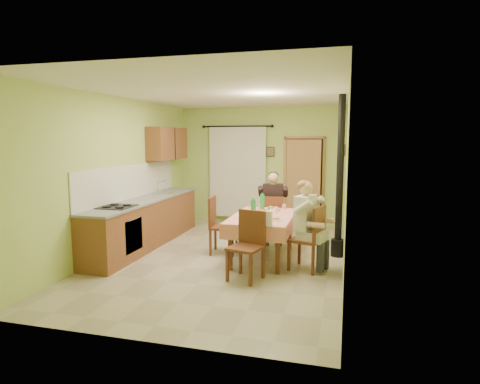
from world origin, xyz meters
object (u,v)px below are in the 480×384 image
(dining_table, at_px, (263,237))
(chair_far, at_px, (273,229))
(man_far, at_px, (273,199))
(chair_right, at_px, (307,252))
(stove_flue, at_px, (339,199))
(man_right, at_px, (307,215))
(chair_near, at_px, (246,260))
(chair_left, at_px, (223,237))

(dining_table, distance_m, chair_far, 1.06)
(chair_far, xyz_separation_m, man_far, (-0.00, 0.01, 0.59))
(man_far, bearing_deg, chair_far, -90.00)
(chair_right, xyz_separation_m, stove_flue, (0.46, 0.89, 0.73))
(man_right, bearing_deg, chair_near, 147.72)
(chair_right, xyz_separation_m, man_right, (-0.02, 0.00, 0.59))
(dining_table, relative_size, man_far, 1.23)
(dining_table, bearing_deg, chair_right, -26.66)
(dining_table, bearing_deg, man_right, -26.82)
(man_far, height_order, stove_flue, stove_flue)
(chair_far, height_order, chair_near, chair_near)
(chair_far, xyz_separation_m, chair_left, (-0.75, -0.89, 0.00))
(stove_flue, bearing_deg, chair_right, -117.13)
(dining_table, bearing_deg, stove_flue, 21.56)
(chair_right, relative_size, stove_flue, 0.37)
(dining_table, distance_m, chair_right, 0.89)
(man_far, relative_size, man_right, 1.00)
(man_far, height_order, man_right, same)
(chair_near, height_order, man_right, man_right)
(dining_table, bearing_deg, chair_left, 167.88)
(chair_near, bearing_deg, man_far, -75.09)
(chair_far, bearing_deg, stove_flue, -32.15)
(chair_left, xyz_separation_m, stove_flue, (2.02, 0.33, 0.73))
(chair_far, height_order, man_right, man_right)
(chair_left, bearing_deg, man_right, 65.08)
(chair_near, xyz_separation_m, chair_left, (-0.74, 1.23, 0.00))
(dining_table, height_order, chair_left, chair_left)
(chair_left, height_order, man_right, man_right)
(dining_table, distance_m, chair_left, 0.79)
(chair_left, bearing_deg, chair_far, 134.66)
(dining_table, xyz_separation_m, chair_far, (-0.01, 1.06, -0.09))
(dining_table, height_order, man_far, man_far)
(chair_left, bearing_deg, chair_right, 65.10)
(dining_table, height_order, man_right, man_right)
(stove_flue, bearing_deg, man_far, 155.58)
(chair_left, distance_m, man_right, 1.74)
(stove_flue, bearing_deg, chair_left, -170.64)
(chair_near, distance_m, man_far, 2.22)
(chair_left, xyz_separation_m, man_far, (0.75, 0.91, 0.59))
(chair_far, xyz_separation_m, chair_near, (-0.02, -2.13, 0.00))
(chair_far, distance_m, chair_near, 2.13)
(dining_table, distance_m, man_right, 1.00)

